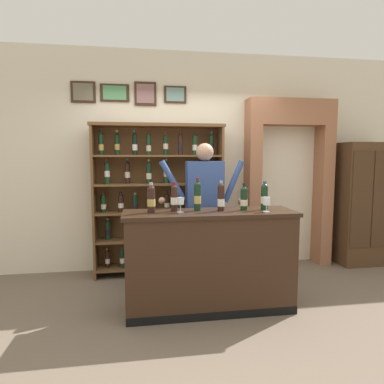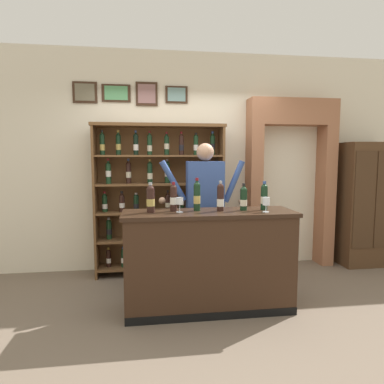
{
  "view_description": "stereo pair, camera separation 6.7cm",
  "coord_description": "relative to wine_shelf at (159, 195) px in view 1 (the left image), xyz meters",
  "views": [
    {
      "loc": [
        -0.6,
        -3.32,
        1.59
      ],
      "look_at": [
        -0.02,
        0.4,
        1.19
      ],
      "focal_mm": 31.51,
      "sensor_mm": 36.0,
      "label": 1
    },
    {
      "loc": [
        -0.53,
        -3.33,
        1.59
      ],
      "look_at": [
        -0.02,
        0.4,
        1.19
      ],
      "focal_mm": 31.51,
      "sensor_mm": 36.0,
      "label": 2
    }
  ],
  "objects": [
    {
      "name": "side_cabinet",
      "position": [
        2.98,
        -0.06,
        -0.17
      ],
      "size": [
        0.69,
        0.45,
        1.79
      ],
      "color": "#4C331E",
      "rests_on": "ground"
    },
    {
      "name": "ground_plane",
      "position": [
        0.35,
        -1.2,
        -1.08
      ],
      "size": [
        14.0,
        14.0,
        0.02
      ],
      "primitive_type": "cube",
      "color": "#6B5B4C"
    },
    {
      "name": "wine_shelf",
      "position": [
        0.0,
        0.0,
        0.0
      ],
      "size": [
        1.74,
        0.36,
        2.01
      ],
      "color": "brown",
      "rests_on": "ground"
    },
    {
      "name": "tasting_bottle_chianti",
      "position": [
        0.82,
        -1.18,
        0.09
      ],
      "size": [
        0.07,
        0.07,
        0.28
      ],
      "color": "black",
      "rests_on": "tasting_counter"
    },
    {
      "name": "wine_glass_left",
      "position": [
        0.15,
        -1.22,
        0.07
      ],
      "size": [
        0.07,
        0.07,
        0.15
      ],
      "color": "silver",
      "rests_on": "tasting_counter"
    },
    {
      "name": "tasting_bottle_prosecco",
      "position": [
        -0.14,
        -1.18,
        0.1
      ],
      "size": [
        0.08,
        0.08,
        0.3
      ],
      "color": "black",
      "rests_on": "tasting_counter"
    },
    {
      "name": "wine_glass_right",
      "position": [
        1.01,
        -1.32,
        0.07
      ],
      "size": [
        0.07,
        0.07,
        0.15
      ],
      "color": "silver",
      "rests_on": "tasting_counter"
    },
    {
      "name": "tasting_bottle_rosso",
      "position": [
        0.34,
        -1.14,
        0.12
      ],
      "size": [
        0.07,
        0.07,
        0.34
      ],
      "color": "black",
      "rests_on": "tasting_counter"
    },
    {
      "name": "archway_doorway",
      "position": [
        1.89,
        0.16,
        0.29
      ],
      "size": [
        1.27,
        0.45,
        2.39
      ],
      "color": "#9E6647",
      "rests_on": "ground"
    },
    {
      "name": "tasting_bottle_grappa",
      "position": [
        0.09,
        -1.14,
        0.11
      ],
      "size": [
        0.07,
        0.07,
        0.3
      ],
      "color": "black",
      "rests_on": "tasting_counter"
    },
    {
      "name": "back_wall",
      "position": [
        0.34,
        0.3,
        0.45
      ],
      "size": [
        12.0,
        0.19,
        3.03
      ],
      "color": "beige",
      "rests_on": "ground"
    },
    {
      "name": "shopkeeper",
      "position": [
        0.51,
        -0.6,
        0.02
      ],
      "size": [
        1.04,
        0.22,
        1.75
      ],
      "color": "#2D3347",
      "rests_on": "ground"
    },
    {
      "name": "tasting_bottle_brunello",
      "position": [
        0.57,
        -1.19,
        0.11
      ],
      "size": [
        0.07,
        0.07,
        0.31
      ],
      "color": "black",
      "rests_on": "tasting_counter"
    },
    {
      "name": "tasting_counter",
      "position": [
        0.45,
        -1.2,
        -0.55
      ],
      "size": [
        1.76,
        0.54,
        1.03
      ],
      "color": "#382316",
      "rests_on": "ground"
    },
    {
      "name": "tasting_bottle_super_tuscan",
      "position": [
        1.04,
        -1.18,
        0.11
      ],
      "size": [
        0.07,
        0.07,
        0.3
      ],
      "color": "black",
      "rests_on": "tasting_counter"
    }
  ]
}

